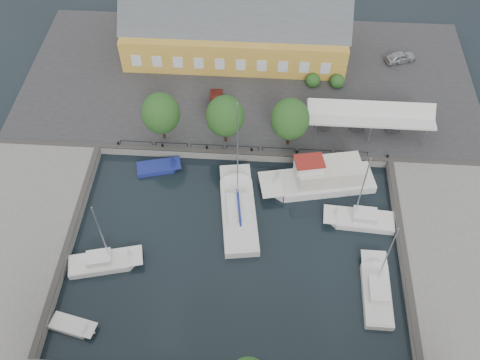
# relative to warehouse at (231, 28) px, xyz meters

# --- Properties ---
(ground) EXTENTS (140.00, 140.00, 0.00)m
(ground) POSITION_rel_warehouse_xyz_m (2.60, -28.36, -4.43)
(ground) COLOR black
(ground) RESTS_ON ground
(north_quay) EXTENTS (56.00, 26.00, 1.00)m
(north_quay) POSITION_rel_warehouse_xyz_m (2.60, -5.36, -3.93)
(north_quay) COLOR #2D2D30
(north_quay) RESTS_ON ground
(west_quay) EXTENTS (12.00, 24.00, 1.00)m
(west_quay) POSITION_rel_warehouse_xyz_m (-19.40, -30.36, -3.93)
(west_quay) COLOR slate
(west_quay) RESTS_ON ground
(east_quay) EXTENTS (12.00, 24.00, 1.00)m
(east_quay) POSITION_rel_warehouse_xyz_m (24.60, -30.36, -3.93)
(east_quay) COLOR slate
(east_quay) RESTS_ON ground
(quay_edge_fittings) EXTENTS (56.00, 24.72, 0.40)m
(quay_edge_fittings) POSITION_rel_warehouse_xyz_m (2.62, -23.61, -3.37)
(quay_edge_fittings) COLOR #383533
(quay_edge_fittings) RESTS_ON north_quay
(warehouse) EXTENTS (28.56, 14.00, 9.55)m
(warehouse) POSITION_rel_warehouse_xyz_m (0.00, 0.00, 0.00)
(warehouse) COLOR gold
(warehouse) RESTS_ON north_quay
(tent_canopy) EXTENTS (14.00, 4.00, 2.83)m
(tent_canopy) POSITION_rel_warehouse_xyz_m (16.60, -13.86, -0.74)
(tent_canopy) COLOR silver
(tent_canopy) RESTS_ON north_quay
(quay_trees) EXTENTS (18.20, 4.20, 6.30)m
(quay_trees) POSITION_rel_warehouse_xyz_m (0.60, -16.36, 0.45)
(quay_trees) COLOR black
(quay_trees) RESTS_ON north_quay
(car_silver) EXTENTS (4.33, 2.97, 1.37)m
(car_silver) POSITION_rel_warehouse_xyz_m (21.97, -0.86, -2.74)
(car_silver) COLOR #A6AAAE
(car_silver) RESTS_ON north_quay
(car_red) EXTENTS (1.73, 4.30, 1.39)m
(car_red) POSITION_rel_warehouse_xyz_m (-0.98, -10.84, -2.73)
(car_red) COLOR #571413
(car_red) RESTS_ON north_quay
(center_sailboat) EXTENTS (4.86, 11.61, 15.14)m
(center_sailboat) POSITION_rel_warehouse_xyz_m (2.66, -25.69, -4.07)
(center_sailboat) COLOR white
(center_sailboat) RESTS_ON ground
(trawler) EXTENTS (12.77, 5.95, 5.00)m
(trawler) POSITION_rel_warehouse_xyz_m (11.27, -21.27, -3.41)
(trawler) COLOR white
(trawler) RESTS_ON ground
(east_boat_a) EXTENTS (7.41, 2.89, 10.43)m
(east_boat_a) POSITION_rel_warehouse_xyz_m (15.17, -25.87, -4.17)
(east_boat_a) COLOR white
(east_boat_a) RESTS_ON ground
(east_boat_c) EXTENTS (2.59, 7.99, 10.20)m
(east_boat_c) POSITION_rel_warehouse_xyz_m (16.00, -33.84, -4.17)
(east_boat_c) COLOR white
(east_boat_c) RESTS_ON ground
(west_boat_c) EXTENTS (7.39, 3.87, 9.83)m
(west_boat_c) POSITION_rel_warehouse_xyz_m (-9.90, -32.45, -4.17)
(west_boat_c) COLOR white
(west_boat_c) RESTS_ON ground
(launch_sw) EXTENTS (4.43, 2.46, 0.98)m
(launch_sw) POSITION_rel_warehouse_xyz_m (-11.29, -38.92, -4.34)
(launch_sw) COLOR white
(launch_sw) RESTS_ON ground
(launch_nw) EXTENTS (5.15, 3.05, 0.88)m
(launch_nw) POSITION_rel_warehouse_xyz_m (-6.66, -20.09, -4.34)
(launch_nw) COLOR navy
(launch_nw) RESTS_ON ground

